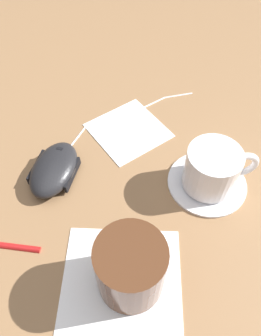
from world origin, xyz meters
TOP-DOWN VIEW (x-y plane):
  - ground_plane at (0.00, 0.00)m, footprint 3.00×3.00m
  - saucer at (-0.12, 0.11)m, footprint 0.12×0.12m
  - coffee_cup at (-0.11, 0.11)m, footprint 0.08×0.10m
  - computer_mouse at (-0.02, -0.11)m, footprint 0.12×0.09m
  - mouse_cable at (-0.20, -0.08)m, footprint 0.23×0.14m
  - napkin_under_glass at (0.08, 0.06)m, footprint 0.20×0.20m
  - drinking_glass at (0.07, 0.07)m, footprint 0.08×0.08m
  - napkin_spare at (-0.16, -0.06)m, footprint 0.16×0.16m

SIDE VIEW (x-z plane):
  - ground_plane at x=0.00m, z-range 0.00..0.00m
  - napkin_under_glass at x=0.08m, z-range 0.00..0.00m
  - napkin_spare at x=-0.16m, z-range 0.00..0.00m
  - mouse_cable at x=-0.20m, z-range 0.00..0.00m
  - saucer at x=-0.12m, z-range 0.00..0.01m
  - computer_mouse at x=-0.02m, z-range 0.00..0.03m
  - coffee_cup at x=-0.11m, z-range 0.01..0.07m
  - drinking_glass at x=0.07m, z-range 0.00..0.09m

